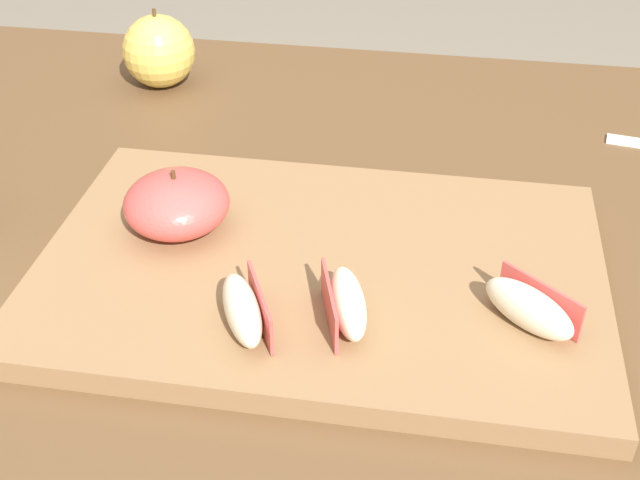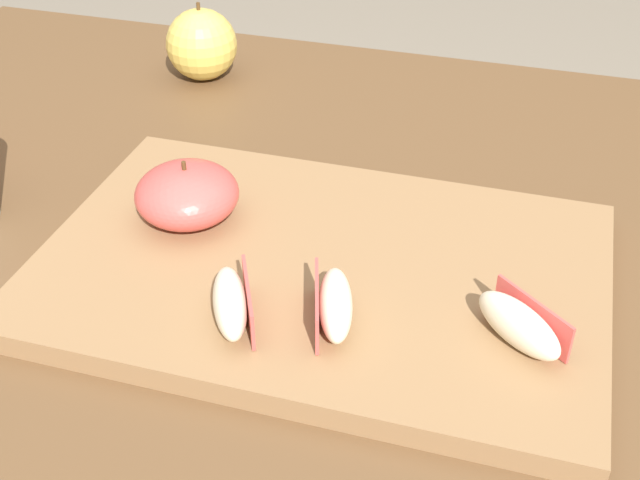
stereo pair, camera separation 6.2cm
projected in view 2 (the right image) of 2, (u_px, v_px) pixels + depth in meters
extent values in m
cube|color=brown|center=(319.00, 260.00, 0.69)|extent=(1.15, 0.82, 0.03)
cube|color=brown|center=(68.00, 257.00, 1.29)|extent=(0.06, 0.06, 0.69)
cube|color=olive|center=(320.00, 271.00, 0.64)|extent=(0.43, 0.29, 0.02)
ellipsoid|color=#D14C47|center=(187.00, 194.00, 0.67)|extent=(0.08, 0.08, 0.05)
cylinder|color=#4C3319|center=(184.00, 167.00, 0.65)|extent=(0.00, 0.00, 0.01)
ellipsoid|color=#F4EACC|center=(336.00, 305.00, 0.57)|extent=(0.04, 0.08, 0.03)
cube|color=#D14C47|center=(317.00, 305.00, 0.57)|extent=(0.02, 0.07, 0.03)
ellipsoid|color=#F4EACC|center=(518.00, 325.00, 0.55)|extent=(0.07, 0.06, 0.03)
cube|color=#D14C47|center=(532.00, 318.00, 0.56)|extent=(0.05, 0.05, 0.03)
ellipsoid|color=#F4EACC|center=(230.00, 303.00, 0.57)|extent=(0.05, 0.07, 0.03)
cube|color=#D14C47|center=(248.00, 301.00, 0.57)|extent=(0.03, 0.06, 0.03)
sphere|color=#DBBC51|center=(202.00, 44.00, 0.92)|extent=(0.08, 0.08, 0.08)
cylinder|color=#4C3319|center=(198.00, 8.00, 0.90)|extent=(0.00, 0.00, 0.01)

